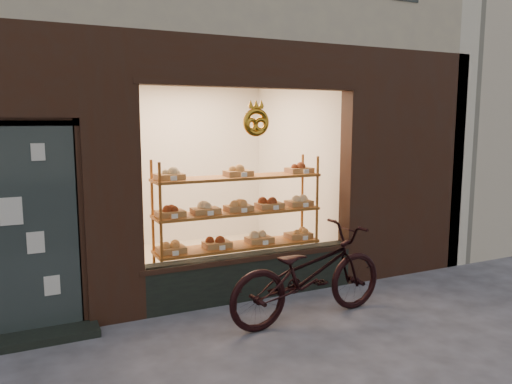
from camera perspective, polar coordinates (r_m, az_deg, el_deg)
display_shelf at (r=6.47m, az=-2.01°, el=-3.63°), size 2.20×0.45×1.70m
bicycle at (r=5.54m, az=6.04°, el=-9.27°), size 2.00×0.84×1.03m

